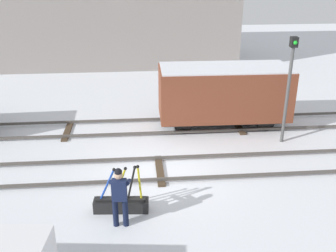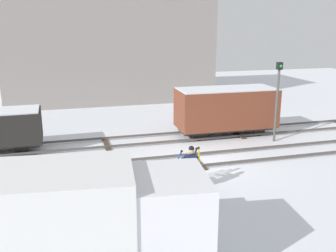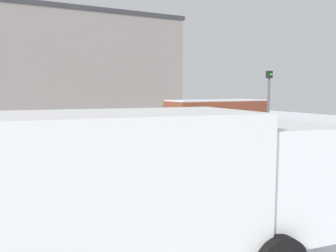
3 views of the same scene
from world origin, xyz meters
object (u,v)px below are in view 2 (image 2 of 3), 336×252
at_px(signal_post, 277,94).
at_px(delivery_truck, 76,217).
at_px(rail_worker, 191,166).
at_px(freight_car_back_track, 226,109).
at_px(switch_lever_frame, 185,178).

bearing_deg(signal_post, delivery_truck, -140.12).
height_order(rail_worker, freight_car_back_track, freight_car_back_track).
distance_m(rail_worker, signal_post, 7.73).
distance_m(switch_lever_frame, signal_post, 7.56).
height_order(switch_lever_frame, freight_car_back_track, freight_car_back_track).
height_order(delivery_truck, signal_post, signal_post).
distance_m(delivery_truck, freight_car_back_track, 12.96).
xyz_separation_m(delivery_truck, freight_car_back_track, (8.12, 10.11, -0.11)).
relative_size(switch_lever_frame, freight_car_back_track, 0.29).
bearing_deg(delivery_truck, freight_car_back_track, 57.64).
bearing_deg(rail_worker, delivery_truck, -132.02).
bearing_deg(switch_lever_frame, rail_worker, -85.69).
bearing_deg(delivery_truck, signal_post, 46.29).
xyz_separation_m(switch_lever_frame, freight_car_back_track, (4.07, 5.65, 1.21)).
distance_m(signal_post, freight_car_back_track, 2.77).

